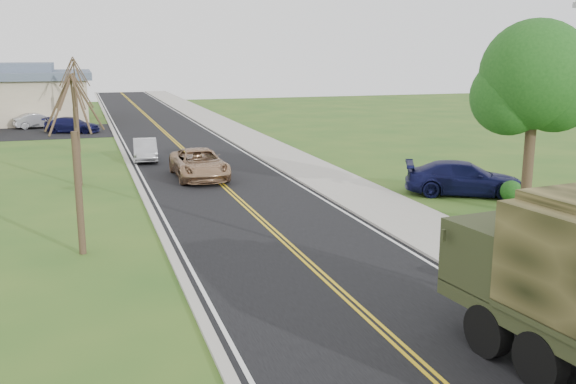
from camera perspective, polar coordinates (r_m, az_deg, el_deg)
name	(u,v)px	position (r m, az deg, el deg)	size (l,w,h in m)	color
ground	(406,352)	(15.46, 10.44, -13.82)	(160.00, 160.00, 0.00)	#29521B
road	(169,137)	(52.99, -10.50, 4.87)	(8.00, 120.00, 0.01)	black
curb_right	(220,134)	(53.68, -6.10, 5.16)	(0.30, 120.00, 0.12)	#9E998E
sidewalk_right	(240,133)	(54.06, -4.28, 5.24)	(3.20, 120.00, 0.10)	#9E998E
curb_left	(117,138)	(52.62, -15.00, 4.65)	(0.30, 120.00, 0.10)	#9E998E
leafy_tree	(535,83)	(28.42, 21.08, 9.01)	(4.83, 4.50, 8.10)	#38281C
bare_tree_a	(78,178)	(22.51, -18.20, 1.15)	(1.93, 2.26, 6.08)	#38281C
bare_tree_b	(77,138)	(34.39, -18.24, 4.61)	(1.83, 2.14, 5.73)	#38281C
bare_tree_c	(76,111)	(46.29, -18.30, 6.84)	(2.04, 2.39, 6.42)	#38281C
bare_tree_d	(76,102)	(58.27, -18.30, 7.64)	(1.88, 2.20, 5.91)	#38281C
suv_champagne	(199,164)	(35.14, -7.90, 2.49)	(2.63, 5.70, 1.58)	#A27C5B
sedan_silver	(145,150)	(41.65, -12.58, 3.69)	(1.43, 4.10, 1.35)	#ABACB0
pickup_navy	(464,178)	(31.89, 15.36, 1.18)	(2.26, 5.56, 1.61)	#10123B
utility_box_near	(510,276)	(19.51, 19.13, -7.08)	(0.60, 0.50, 0.80)	#194719
lot_car_silver	(38,121)	(62.00, -21.35, 5.93)	(1.44, 4.12, 1.36)	#9D9DA1
lot_car_navy	(72,125)	(57.43, -18.64, 5.66)	(1.86, 4.56, 1.32)	#0F1038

